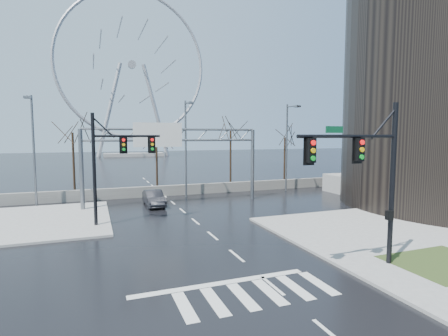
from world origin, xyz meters
name	(u,v)px	position (x,y,z in m)	size (l,w,h in m)	color
ground	(237,256)	(0.00, 0.00, 0.00)	(260.00, 260.00, 0.00)	black
sidewalk_right_ext	(359,228)	(10.00, 2.00, 0.07)	(12.00, 10.00, 0.15)	gray
sidewalk_far	(39,221)	(-11.00, 12.00, 0.07)	(10.00, 12.00, 0.15)	gray
grass_strip	(444,263)	(9.00, -5.00, 0.15)	(5.00, 4.00, 0.02)	#30421B
barrier_wall	(164,191)	(0.00, 20.00, 0.55)	(52.00, 0.50, 1.10)	slate
signal_mast_near	(371,169)	(5.14, -4.04, 4.87)	(5.52, 0.41, 8.00)	black
signal_mast_far	(111,158)	(-5.87, 8.96, 4.83)	(4.72, 0.41, 8.00)	black
sign_gantry	(170,149)	(-0.38, 14.96, 5.18)	(16.36, 0.40, 7.60)	slate
streetlight_left	(33,142)	(-12.00, 18.16, 5.89)	(0.50, 2.55, 10.00)	slate
streetlight_mid	(186,141)	(2.00, 18.16, 5.89)	(0.50, 2.55, 10.00)	slate
streetlight_right	(288,140)	(14.00, 18.16, 5.89)	(0.50, 2.55, 10.00)	slate
tree_left	(73,140)	(-9.00, 23.50, 5.98)	(3.75, 3.75, 7.50)	black
tree_center	(156,146)	(0.00, 24.50, 5.17)	(3.25, 3.25, 6.50)	black
tree_right	(231,137)	(9.00, 23.50, 6.22)	(3.90, 3.90, 7.80)	black
tree_far_right	(285,143)	(17.00, 24.00, 5.41)	(3.40, 3.40, 6.80)	black
ferris_wheel	(132,71)	(5.00, 95.00, 26.13)	(45.00, 6.00, 50.91)	gray
car	(154,198)	(-1.95, 14.96, 0.71)	(1.51, 4.33, 1.43)	black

